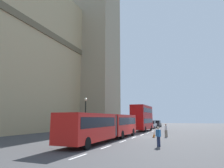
{
  "coord_description": "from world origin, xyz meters",
  "views": [
    {
      "loc": [
        -27.4,
        -6.95,
        2.47
      ],
      "look_at": [
        -3.4,
        2.37,
        6.87
      ],
      "focal_mm": 32.09,
      "sensor_mm": 36.0,
      "label": 1
    }
  ],
  "objects_px": {
    "traffic_cone_west": "(154,135)",
    "double_decker_bus": "(142,117)",
    "traffic_cone_middle": "(154,134)",
    "pedestrian_near_cones": "(158,136)",
    "sedan_trailing": "(157,124)",
    "street_lamp": "(85,114)",
    "pedestrian_by_kerb": "(166,130)",
    "articulated_bus": "(107,125)",
    "sedan_lead": "(152,125)"
  },
  "relations": [
    {
      "from": "traffic_cone_west",
      "to": "pedestrian_by_kerb",
      "type": "bearing_deg",
      "value": -39.18
    },
    {
      "from": "pedestrian_near_cones",
      "to": "traffic_cone_west",
      "type": "bearing_deg",
      "value": 12.47
    },
    {
      "from": "street_lamp",
      "to": "sedan_lead",
      "type": "bearing_deg",
      "value": -10.0
    },
    {
      "from": "double_decker_bus",
      "to": "street_lamp",
      "type": "height_order",
      "value": "street_lamp"
    },
    {
      "from": "traffic_cone_west",
      "to": "pedestrian_near_cones",
      "type": "distance_m",
      "value": 8.48
    },
    {
      "from": "double_decker_bus",
      "to": "pedestrian_near_cones",
      "type": "distance_m",
      "value": 21.96
    },
    {
      "from": "sedan_trailing",
      "to": "pedestrian_near_cones",
      "type": "bearing_deg",
      "value": -171.17
    },
    {
      "from": "articulated_bus",
      "to": "pedestrian_near_cones",
      "type": "height_order",
      "value": "articulated_bus"
    },
    {
      "from": "sedan_trailing",
      "to": "traffic_cone_middle",
      "type": "xyz_separation_m",
      "value": [
        -28.25,
        -3.89,
        -0.63
      ]
    },
    {
      "from": "traffic_cone_middle",
      "to": "sedan_lead",
      "type": "bearing_deg",
      "value": 11.07
    },
    {
      "from": "traffic_cone_middle",
      "to": "pedestrian_by_kerb",
      "type": "relative_size",
      "value": 0.34
    },
    {
      "from": "double_decker_bus",
      "to": "pedestrian_by_kerb",
      "type": "xyz_separation_m",
      "value": [
        -11.05,
        -5.73,
        -1.8
      ]
    },
    {
      "from": "articulated_bus",
      "to": "pedestrian_by_kerb",
      "type": "relative_size",
      "value": 9.86
    },
    {
      "from": "sedan_trailing",
      "to": "traffic_cone_middle",
      "type": "distance_m",
      "value": 28.53
    },
    {
      "from": "articulated_bus",
      "to": "traffic_cone_middle",
      "type": "relative_size",
      "value": 28.73
    },
    {
      "from": "articulated_bus",
      "to": "sedan_lead",
      "type": "distance_m",
      "value": 28.54
    },
    {
      "from": "sedan_lead",
      "to": "street_lamp",
      "type": "distance_m",
      "value": 25.81
    },
    {
      "from": "articulated_bus",
      "to": "traffic_cone_west",
      "type": "distance_m",
      "value": 7.09
    },
    {
      "from": "sedan_lead",
      "to": "traffic_cone_west",
      "type": "distance_m",
      "value": 23.54
    },
    {
      "from": "sedan_lead",
      "to": "pedestrian_by_kerb",
      "type": "relative_size",
      "value": 2.6
    },
    {
      "from": "traffic_cone_middle",
      "to": "sedan_trailing",
      "type": "bearing_deg",
      "value": 7.84
    },
    {
      "from": "street_lamp",
      "to": "pedestrian_by_kerb",
      "type": "bearing_deg",
      "value": -69.11
    },
    {
      "from": "double_decker_bus",
      "to": "pedestrian_near_cones",
      "type": "height_order",
      "value": "double_decker_bus"
    },
    {
      "from": "double_decker_bus",
      "to": "sedan_trailing",
      "type": "relative_size",
      "value": 2.08
    },
    {
      "from": "traffic_cone_west",
      "to": "traffic_cone_middle",
      "type": "relative_size",
      "value": 1.0
    },
    {
      "from": "pedestrian_by_kerb",
      "to": "traffic_cone_middle",
      "type": "bearing_deg",
      "value": 69.31
    },
    {
      "from": "street_lamp",
      "to": "traffic_cone_west",
      "type": "bearing_deg",
      "value": -75.96
    },
    {
      "from": "pedestrian_near_cones",
      "to": "pedestrian_by_kerb",
      "type": "xyz_separation_m",
      "value": [
        9.95,
        0.45,
        0.0
      ]
    },
    {
      "from": "sedan_trailing",
      "to": "pedestrian_near_cones",
      "type": "height_order",
      "value": "sedan_trailing"
    },
    {
      "from": "sedan_lead",
      "to": "street_lamp",
      "type": "xyz_separation_m",
      "value": [
        -25.33,
        4.47,
        2.14
      ]
    },
    {
      "from": "traffic_cone_west",
      "to": "sedan_lead",
      "type": "bearing_deg",
      "value": 10.75
    },
    {
      "from": "double_decker_bus",
      "to": "pedestrian_near_cones",
      "type": "xyz_separation_m",
      "value": [
        -21.0,
        -6.18,
        -1.8
      ]
    },
    {
      "from": "sedan_trailing",
      "to": "traffic_cone_middle",
      "type": "bearing_deg",
      "value": -172.16
    },
    {
      "from": "sedan_trailing",
      "to": "street_lamp",
      "type": "xyz_separation_m",
      "value": [
        -32.8,
        4.65,
        2.14
      ]
    },
    {
      "from": "articulated_bus",
      "to": "pedestrian_near_cones",
      "type": "distance_m",
      "value": 6.85
    },
    {
      "from": "traffic_cone_west",
      "to": "double_decker_bus",
      "type": "bearing_deg",
      "value": 18.86
    },
    {
      "from": "articulated_bus",
      "to": "traffic_cone_west",
      "type": "xyz_separation_m",
      "value": [
        5.4,
        -4.35,
        -1.46
      ]
    },
    {
      "from": "pedestrian_near_cones",
      "to": "pedestrian_by_kerb",
      "type": "height_order",
      "value": "same"
    },
    {
      "from": "sedan_lead",
      "to": "traffic_cone_middle",
      "type": "bearing_deg",
      "value": -168.93
    },
    {
      "from": "double_decker_bus",
      "to": "pedestrian_by_kerb",
      "type": "distance_m",
      "value": 12.58
    },
    {
      "from": "double_decker_bus",
      "to": "traffic_cone_west",
      "type": "relative_size",
      "value": 15.78
    },
    {
      "from": "sedan_trailing",
      "to": "pedestrian_near_cones",
      "type": "distance_m",
      "value": 39.31
    },
    {
      "from": "traffic_cone_middle",
      "to": "pedestrian_near_cones",
      "type": "bearing_deg",
      "value": -168.54
    },
    {
      "from": "pedestrian_near_cones",
      "to": "pedestrian_by_kerb",
      "type": "relative_size",
      "value": 1.0
    },
    {
      "from": "sedan_trailing",
      "to": "street_lamp",
      "type": "height_order",
      "value": "street_lamp"
    },
    {
      "from": "sedan_lead",
      "to": "traffic_cone_west",
      "type": "bearing_deg",
      "value": -169.25
    },
    {
      "from": "double_decker_bus",
      "to": "traffic_cone_west",
      "type": "xyz_separation_m",
      "value": [
        -12.74,
        -4.35,
        -2.43
      ]
    },
    {
      "from": "sedan_lead",
      "to": "sedan_trailing",
      "type": "xyz_separation_m",
      "value": [
        7.47,
        -0.18,
        0.0
      ]
    },
    {
      "from": "traffic_cone_west",
      "to": "street_lamp",
      "type": "bearing_deg",
      "value": 104.04
    },
    {
      "from": "double_decker_bus",
      "to": "traffic_cone_middle",
      "type": "xyz_separation_m",
      "value": [
        -10.41,
        -4.03,
        -2.43
      ]
    }
  ]
}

